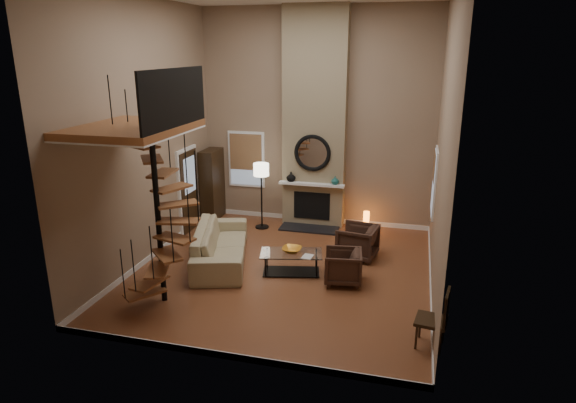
% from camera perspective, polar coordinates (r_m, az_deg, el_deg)
% --- Properties ---
extents(ground, '(6.00, 6.50, 0.01)m').
position_cam_1_polar(ground, '(10.60, -0.55, -7.90)').
color(ground, brown).
rests_on(ground, ground).
extents(back_wall, '(6.00, 0.02, 5.50)m').
position_cam_1_polar(back_wall, '(12.89, 3.24, 9.39)').
color(back_wall, '#90765D').
rests_on(back_wall, ground).
extents(front_wall, '(6.00, 0.02, 5.50)m').
position_cam_1_polar(front_wall, '(6.75, -7.84, 2.11)').
color(front_wall, '#90765D').
rests_on(front_wall, ground).
extents(left_wall, '(0.02, 6.50, 5.50)m').
position_cam_1_polar(left_wall, '(10.93, -16.10, 7.36)').
color(left_wall, '#90765D').
rests_on(left_wall, ground).
extents(right_wall, '(0.02, 6.50, 5.50)m').
position_cam_1_polar(right_wall, '(9.44, 17.36, 5.79)').
color(right_wall, '#90765D').
rests_on(right_wall, ground).
extents(baseboard_back, '(6.00, 0.02, 0.12)m').
position_cam_1_polar(baseboard_back, '(13.50, 3.04, -1.99)').
color(baseboard_back, white).
rests_on(baseboard_back, ground).
extents(baseboard_front, '(6.00, 0.02, 0.12)m').
position_cam_1_polar(baseboard_front, '(7.89, -6.99, -17.10)').
color(baseboard_front, white).
rests_on(baseboard_front, ground).
extents(baseboard_left, '(0.02, 6.50, 0.12)m').
position_cam_1_polar(baseboard_left, '(11.65, -14.97, -5.77)').
color(baseboard_left, white).
rests_on(baseboard_left, ground).
extents(baseboard_right, '(0.02, 6.50, 0.12)m').
position_cam_1_polar(baseboard_right, '(10.28, 15.97, -9.05)').
color(baseboard_right, white).
rests_on(baseboard_right, ground).
extents(chimney_breast, '(1.60, 0.38, 5.50)m').
position_cam_1_polar(chimney_breast, '(12.70, 3.07, 9.28)').
color(chimney_breast, '#867657').
rests_on(chimney_breast, ground).
extents(hearth, '(1.50, 0.60, 0.04)m').
position_cam_1_polar(hearth, '(12.90, 2.43, -3.11)').
color(hearth, black).
rests_on(hearth, ground).
extents(firebox, '(0.95, 0.02, 0.72)m').
position_cam_1_polar(firebox, '(13.00, 2.73, -0.48)').
color(firebox, black).
rests_on(firebox, chimney_breast).
extents(mantel, '(1.70, 0.18, 0.06)m').
position_cam_1_polar(mantel, '(12.75, 2.70, 1.98)').
color(mantel, white).
rests_on(mantel, chimney_breast).
extents(mirror_frame, '(0.94, 0.10, 0.94)m').
position_cam_1_polar(mirror_frame, '(12.62, 2.81, 5.56)').
color(mirror_frame, black).
rests_on(mirror_frame, chimney_breast).
extents(mirror_disc, '(0.80, 0.01, 0.80)m').
position_cam_1_polar(mirror_disc, '(12.63, 2.81, 5.56)').
color(mirror_disc, white).
rests_on(mirror_disc, chimney_breast).
extents(vase_left, '(0.24, 0.24, 0.25)m').
position_cam_1_polar(vase_left, '(12.87, 0.35, 2.85)').
color(vase_left, black).
rests_on(vase_left, mantel).
extents(vase_right, '(0.20, 0.20, 0.21)m').
position_cam_1_polar(vase_right, '(12.65, 5.40, 2.43)').
color(vase_right, '#17524C').
rests_on(vase_right, mantel).
extents(window_back, '(1.02, 0.06, 1.52)m').
position_cam_1_polar(window_back, '(13.55, -4.79, 4.91)').
color(window_back, white).
rests_on(window_back, back_wall).
extents(window_right, '(0.06, 1.02, 1.52)m').
position_cam_1_polar(window_right, '(11.63, 16.39, 2.23)').
color(window_right, white).
rests_on(window_right, right_wall).
extents(entry_door, '(0.10, 1.05, 2.16)m').
position_cam_1_polar(entry_door, '(12.82, -11.28, 1.27)').
color(entry_door, white).
rests_on(entry_door, ground).
extents(loft, '(1.70, 2.20, 1.09)m').
position_cam_1_polar(loft, '(8.84, -16.83, 8.31)').
color(loft, '#985B31').
rests_on(loft, left_wall).
extents(spiral_stair, '(1.47, 1.47, 4.06)m').
position_cam_1_polar(spiral_stair, '(9.04, -14.59, -0.81)').
color(spiral_stair, black).
rests_on(spiral_stair, ground).
extents(hutch, '(0.40, 0.85, 1.89)m').
position_cam_1_polar(hutch, '(13.66, -8.66, 1.97)').
color(hutch, black).
rests_on(hutch, ground).
extents(sofa, '(1.77, 2.85, 0.78)m').
position_cam_1_polar(sofa, '(10.99, -7.77, -4.85)').
color(sofa, tan).
rests_on(sofa, ground).
extents(armchair_near, '(0.95, 0.93, 0.76)m').
position_cam_1_polar(armchair_near, '(11.21, 8.32, -4.65)').
color(armchair_near, '#3C251B').
rests_on(armchair_near, ground).
extents(armchair_far, '(0.82, 0.80, 0.66)m').
position_cam_1_polar(armchair_far, '(9.98, 6.69, -7.42)').
color(armchair_far, '#3C251B').
rests_on(armchair_far, ground).
extents(coffee_table, '(1.37, 0.89, 0.46)m').
position_cam_1_polar(coffee_table, '(10.37, 0.37, -6.72)').
color(coffee_table, silver).
rests_on(coffee_table, ground).
extents(bowl, '(0.40, 0.40, 0.10)m').
position_cam_1_polar(bowl, '(10.33, 0.44, -5.53)').
color(bowl, orange).
rests_on(bowl, coffee_table).
extents(book, '(0.23, 0.29, 0.03)m').
position_cam_1_polar(book, '(10.10, 2.10, -6.33)').
color(book, gray).
rests_on(book, coffee_table).
extents(floor_lamp, '(0.39, 0.39, 1.71)m').
position_cam_1_polar(floor_lamp, '(12.63, -3.08, 3.06)').
color(floor_lamp, black).
rests_on(floor_lamp, ground).
extents(accent_lamp, '(0.15, 0.15, 0.55)m').
position_cam_1_polar(accent_lamp, '(12.84, 8.92, -2.32)').
color(accent_lamp, orange).
rests_on(accent_lamp, ground).
extents(side_chair, '(0.53, 0.53, 0.99)m').
position_cam_1_polar(side_chair, '(8.19, 16.71, -12.53)').
color(side_chair, black).
rests_on(side_chair, ground).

